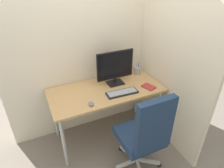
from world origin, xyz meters
TOP-DOWN VIEW (x-y plane):
  - ground_plane at (0.00, 0.00)m, footprint 8.00×8.00m
  - wall_back at (0.00, 0.36)m, footprint 2.38×0.04m
  - wall_side_right at (0.74, -0.14)m, footprint 0.04×1.63m
  - desk at (0.00, 0.00)m, footprint 1.41×0.66m
  - office_chair at (0.13, -0.71)m, footprint 0.55×0.57m
  - monitor at (0.17, 0.10)m, footprint 0.49×0.17m
  - keyboard at (0.14, -0.17)m, footprint 0.39×0.16m
  - mouse at (-0.28, -0.22)m, footprint 0.07×0.09m
  - pen_holder at (0.57, 0.20)m, footprint 0.10×0.10m
  - notebook at (0.51, -0.18)m, footprint 0.16×0.19m

SIDE VIEW (x-z plane):
  - ground_plane at x=0.00m, z-range 0.00..0.00m
  - office_chair at x=0.13m, z-range 0.04..1.12m
  - desk at x=0.00m, z-range 0.31..1.07m
  - notebook at x=0.51m, z-range 0.75..0.77m
  - keyboard at x=0.14m, z-range 0.75..0.78m
  - mouse at x=-0.28m, z-range 0.75..0.79m
  - pen_holder at x=0.57m, z-range 0.73..0.89m
  - monitor at x=0.17m, z-range 0.77..1.21m
  - wall_back at x=0.00m, z-range 0.00..2.80m
  - wall_side_right at x=0.74m, z-range 0.00..2.80m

